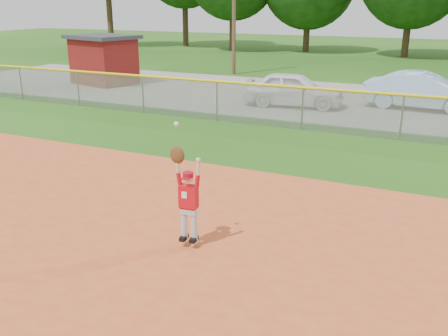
{
  "coord_description": "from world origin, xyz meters",
  "views": [
    {
      "loc": [
        4.83,
        -6.78,
        4.35
      ],
      "look_at": [
        0.72,
        1.98,
        1.1
      ],
      "focal_mm": 40.0,
      "sensor_mm": 36.0,
      "label": 1
    }
  ],
  "objects_px": {
    "utility_shed": "(104,59)",
    "car_white_a": "(293,89)",
    "ballplayer": "(187,195)",
    "car_blue": "(423,91)"
  },
  "relations": [
    {
      "from": "car_blue",
      "to": "utility_shed",
      "type": "relative_size",
      "value": 1.15
    },
    {
      "from": "utility_shed",
      "to": "ballplayer",
      "type": "relative_size",
      "value": 1.83
    },
    {
      "from": "utility_shed",
      "to": "car_white_a",
      "type": "bearing_deg",
      "value": -8.03
    },
    {
      "from": "ballplayer",
      "to": "car_white_a",
      "type": "bearing_deg",
      "value": 99.47
    },
    {
      "from": "car_white_a",
      "to": "ballplayer",
      "type": "distance_m",
      "value": 13.53
    },
    {
      "from": "car_white_a",
      "to": "car_blue",
      "type": "bearing_deg",
      "value": -80.05
    },
    {
      "from": "utility_shed",
      "to": "ballplayer",
      "type": "bearing_deg",
      "value": -47.88
    },
    {
      "from": "car_white_a",
      "to": "car_blue",
      "type": "relative_size",
      "value": 0.92
    },
    {
      "from": "car_white_a",
      "to": "utility_shed",
      "type": "relative_size",
      "value": 1.05
    },
    {
      "from": "utility_shed",
      "to": "ballplayer",
      "type": "xyz_separation_m",
      "value": [
        13.5,
        -14.93,
        -0.3
      ]
    }
  ]
}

